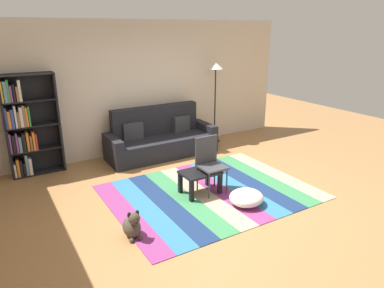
{
  "coord_description": "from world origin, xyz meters",
  "views": [
    {
      "loc": [
        -2.91,
        -4.22,
        2.53
      ],
      "look_at": [
        -0.01,
        0.61,
        0.65
      ],
      "focal_mm": 32.62,
      "sensor_mm": 36.0,
      "label": 1
    }
  ],
  "objects_px": {
    "coffee_table": "(200,176)",
    "folding_chair": "(209,160)",
    "standing_lamp": "(216,76)",
    "couch": "(160,139)",
    "pouf": "(246,197)",
    "dog": "(132,226)",
    "bookshelf": "(26,127)",
    "tv_remote": "(205,169)"
  },
  "relations": [
    {
      "from": "tv_remote",
      "to": "folding_chair",
      "type": "height_order",
      "value": "folding_chair"
    },
    {
      "from": "pouf",
      "to": "folding_chair",
      "type": "relative_size",
      "value": 0.58
    },
    {
      "from": "bookshelf",
      "to": "standing_lamp",
      "type": "relative_size",
      "value": 1.0
    },
    {
      "from": "standing_lamp",
      "to": "tv_remote",
      "type": "bearing_deg",
      "value": -127.93
    },
    {
      "from": "dog",
      "to": "tv_remote",
      "type": "height_order",
      "value": "tv_remote"
    },
    {
      "from": "couch",
      "to": "bookshelf",
      "type": "height_order",
      "value": "bookshelf"
    },
    {
      "from": "standing_lamp",
      "to": "folding_chair",
      "type": "relative_size",
      "value": 2.01
    },
    {
      "from": "pouf",
      "to": "tv_remote",
      "type": "height_order",
      "value": "tv_remote"
    },
    {
      "from": "standing_lamp",
      "to": "folding_chair",
      "type": "height_order",
      "value": "standing_lamp"
    },
    {
      "from": "bookshelf",
      "to": "coffee_table",
      "type": "relative_size",
      "value": 2.98
    },
    {
      "from": "coffee_table",
      "to": "bookshelf",
      "type": "bearing_deg",
      "value": 134.38
    },
    {
      "from": "bookshelf",
      "to": "pouf",
      "type": "xyz_separation_m",
      "value": [
        2.58,
        -2.93,
        -0.76
      ]
    },
    {
      "from": "pouf",
      "to": "tv_remote",
      "type": "xyz_separation_m",
      "value": [
        -0.29,
        0.7,
        0.27
      ]
    },
    {
      "from": "coffee_table",
      "to": "folding_chair",
      "type": "xyz_separation_m",
      "value": [
        0.19,
        0.02,
        0.23
      ]
    },
    {
      "from": "coffee_table",
      "to": "pouf",
      "type": "distance_m",
      "value": 0.81
    },
    {
      "from": "tv_remote",
      "to": "folding_chair",
      "type": "relative_size",
      "value": 0.17
    },
    {
      "from": "couch",
      "to": "dog",
      "type": "distance_m",
      "value": 3.06
    },
    {
      "from": "pouf",
      "to": "standing_lamp",
      "type": "height_order",
      "value": "standing_lamp"
    },
    {
      "from": "coffee_table",
      "to": "standing_lamp",
      "type": "xyz_separation_m",
      "value": [
        1.75,
        2.14,
        1.21
      ]
    },
    {
      "from": "pouf",
      "to": "standing_lamp",
      "type": "bearing_deg",
      "value": 64.26
    },
    {
      "from": "standing_lamp",
      "to": "dog",
      "type": "bearing_deg",
      "value": -138.92
    },
    {
      "from": "standing_lamp",
      "to": "folding_chair",
      "type": "distance_m",
      "value": 2.81
    },
    {
      "from": "pouf",
      "to": "dog",
      "type": "xyz_separation_m",
      "value": [
        -1.78,
        0.09,
        0.03
      ]
    },
    {
      "from": "tv_remote",
      "to": "folding_chair",
      "type": "xyz_separation_m",
      "value": [
        0.09,
        0.01,
        0.14
      ]
    },
    {
      "from": "couch",
      "to": "coffee_table",
      "type": "bearing_deg",
      "value": -97.66
    },
    {
      "from": "coffee_table",
      "to": "folding_chair",
      "type": "distance_m",
      "value": 0.3
    },
    {
      "from": "pouf",
      "to": "dog",
      "type": "bearing_deg",
      "value": 177.09
    },
    {
      "from": "bookshelf",
      "to": "folding_chair",
      "type": "relative_size",
      "value": 2.01
    },
    {
      "from": "bookshelf",
      "to": "coffee_table",
      "type": "distance_m",
      "value": 3.19
    },
    {
      "from": "dog",
      "to": "tv_remote",
      "type": "bearing_deg",
      "value": 22.45
    },
    {
      "from": "dog",
      "to": "bookshelf",
      "type": "bearing_deg",
      "value": 105.71
    },
    {
      "from": "bookshelf",
      "to": "folding_chair",
      "type": "xyz_separation_m",
      "value": [
        2.38,
        -2.22,
        -0.35
      ]
    },
    {
      "from": "couch",
      "to": "standing_lamp",
      "type": "relative_size",
      "value": 1.25
    },
    {
      "from": "coffee_table",
      "to": "dog",
      "type": "distance_m",
      "value": 1.52
    },
    {
      "from": "couch",
      "to": "dog",
      "type": "xyz_separation_m",
      "value": [
        -1.66,
        -2.56,
        -0.18
      ]
    },
    {
      "from": "bookshelf",
      "to": "pouf",
      "type": "relative_size",
      "value": 3.46
    },
    {
      "from": "pouf",
      "to": "standing_lamp",
      "type": "relative_size",
      "value": 0.29
    },
    {
      "from": "couch",
      "to": "dog",
      "type": "relative_size",
      "value": 5.69
    },
    {
      "from": "couch",
      "to": "pouf",
      "type": "relative_size",
      "value": 4.33
    },
    {
      "from": "couch",
      "to": "bookshelf",
      "type": "relative_size",
      "value": 1.25
    },
    {
      "from": "pouf",
      "to": "standing_lamp",
      "type": "xyz_separation_m",
      "value": [
        1.36,
        2.83,
        1.39
      ]
    },
    {
      "from": "coffee_table",
      "to": "pouf",
      "type": "xyz_separation_m",
      "value": [
        0.38,
        -0.69,
        -0.18
      ]
    }
  ]
}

